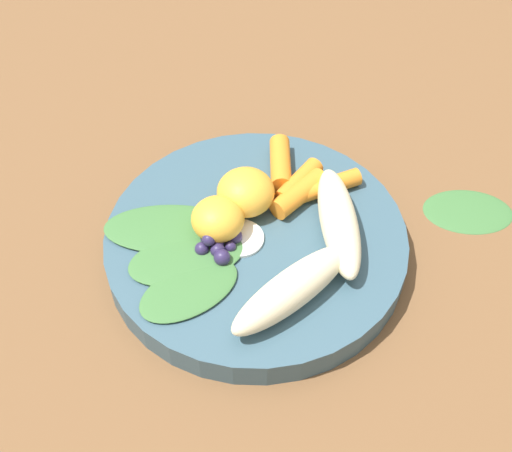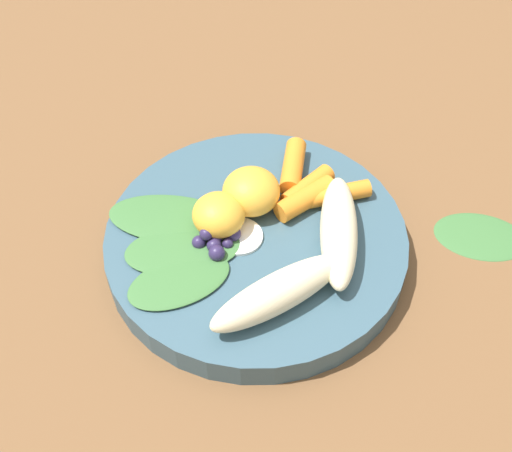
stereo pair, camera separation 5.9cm
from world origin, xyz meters
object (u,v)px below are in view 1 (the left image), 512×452
object	(u,v)px
banana_peeled_right	(293,289)
banana_peeled_left	(339,221)
orange_segment_near	(218,219)
bowl	(256,243)
kale_leaf_stray	(468,210)

from	to	relation	value
banana_peeled_right	banana_peeled_left	bearing A→B (deg)	17.76
banana_peeled_left	orange_segment_near	size ratio (longest dim) A/B	2.69
bowl	banana_peeled_left	size ratio (longest dim) A/B	2.14
orange_segment_near	banana_peeled_right	bearing A→B (deg)	14.28
kale_leaf_stray	orange_segment_near	bearing A→B (deg)	-166.06
bowl	kale_leaf_stray	xyz separation A→B (m)	(0.05, 0.21, -0.01)
banana_peeled_left	kale_leaf_stray	world-z (taller)	banana_peeled_left
bowl	banana_peeled_left	world-z (taller)	banana_peeled_left
bowl	banana_peeled_right	distance (m)	0.08
banana_peeled_left	kale_leaf_stray	distance (m)	0.15
bowl	banana_peeled_right	world-z (taller)	banana_peeled_right
banana_peeled_left	orange_segment_near	world-z (taller)	orange_segment_near
kale_leaf_stray	bowl	bearing A→B (deg)	-163.87
orange_segment_near	bowl	bearing A→B (deg)	61.34
bowl	orange_segment_near	xyz separation A→B (m)	(-0.02, -0.03, 0.03)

